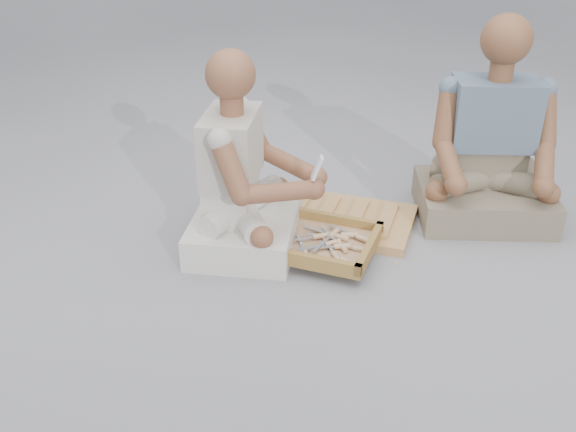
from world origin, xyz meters
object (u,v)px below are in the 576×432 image
(carved_panel, at_px, (342,219))
(companion, at_px, (490,154))
(craftsman, at_px, (243,183))
(tool_tray, at_px, (317,241))

(carved_panel, bearing_deg, companion, 24.62)
(carved_panel, xyz_separation_m, craftsman, (-0.38, -0.30, 0.28))
(craftsman, distance_m, companion, 1.17)
(companion, bearing_deg, tool_tray, 26.73)
(tool_tray, height_order, companion, companion)
(tool_tray, distance_m, companion, 0.93)
(carved_panel, bearing_deg, tool_tray, -98.52)
(carved_panel, distance_m, companion, 0.75)
(carved_panel, distance_m, craftsman, 0.56)
(carved_panel, xyz_separation_m, tool_tray, (-0.04, -0.30, 0.04))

